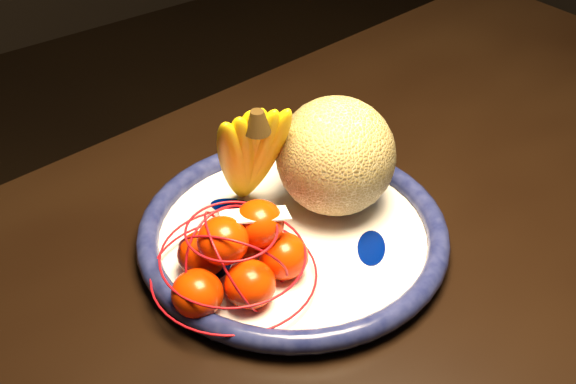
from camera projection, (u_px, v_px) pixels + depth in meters
dining_table at (379, 336)px, 0.92m from camera, size 1.58×1.05×0.74m
fruit_bowl at (293, 235)px, 0.92m from camera, size 0.36×0.36×0.03m
cantaloupe at (336, 156)px, 0.92m from camera, size 0.14×0.14×0.14m
banana_bunch at (249, 152)px, 0.90m from camera, size 0.11×0.11×0.17m
mandarin_bag at (237, 256)px, 0.84m from camera, size 0.21×0.21×0.11m
price_tag at (255, 215)px, 0.82m from camera, size 0.08×0.05×0.01m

